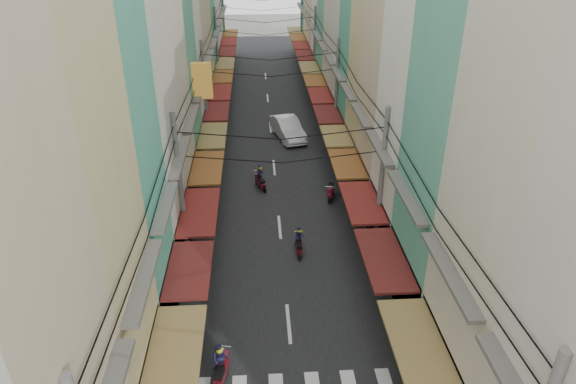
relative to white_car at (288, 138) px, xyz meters
name	(u,v)px	position (x,y,z in m)	size (l,w,h in m)	color
ground	(286,294)	(-1.35, -19.58, 0.00)	(160.00, 160.00, 0.00)	slate
road	(271,136)	(-1.35, 0.42, 0.01)	(10.00, 80.00, 0.02)	black
sidewalk_left	(191,138)	(-7.85, 0.42, 0.03)	(3.00, 80.00, 0.06)	slate
sidewalk_right	(350,134)	(5.15, 0.42, 0.03)	(3.00, 80.00, 0.06)	slate
building_row_left	(151,21)	(-9.27, -3.02, 9.78)	(7.80, 67.67, 23.70)	silver
building_row_right	(387,24)	(6.57, -3.13, 9.41)	(7.80, 68.98, 22.59)	teal
utility_poles	(272,73)	(-1.35, -4.57, 6.59)	(10.20, 66.13, 8.20)	slate
white_car	(288,138)	(0.00, 0.00, 0.00)	(5.76, 2.26, 2.03)	white
bicycle	(417,289)	(4.99, -19.60, 0.00)	(0.58, 1.55, 1.06)	black
moving_scooters	(274,243)	(-1.78, -16.00, 0.52)	(6.62, 17.65, 1.82)	black
parked_scooters	(383,336)	(2.51, -23.07, 0.45)	(13.49, 15.02, 0.96)	black
pedestrians	(198,273)	(-5.45, -18.99, 1.02)	(12.66, 22.96, 2.18)	#251F2A
market_umbrella	(454,335)	(4.73, -24.62, 1.89)	(2.04, 2.04, 2.15)	#B2B2B7
traffic_sign	(432,293)	(4.45, -22.61, 2.28)	(0.10, 0.68, 3.10)	slate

